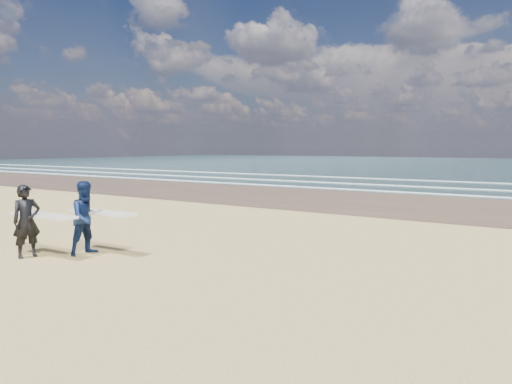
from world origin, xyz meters
The scene contains 2 objects.
surfer_near centered at (0.01, 0.61, 0.97)m, with size 2.21×1.03×1.91m.
surfer_far centered at (1.01, 1.68, 0.99)m, with size 2.22×1.18×1.98m.
Camera 1 is at (11.36, -6.14, 2.90)m, focal length 32.00 mm.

